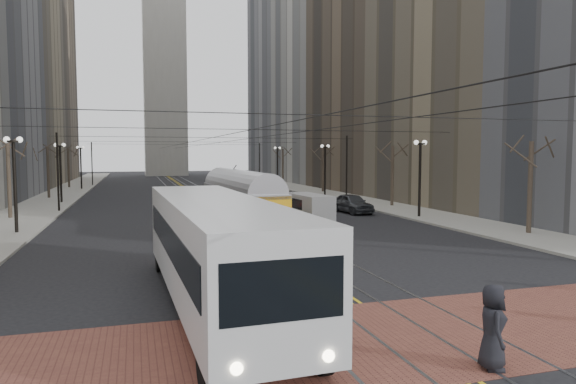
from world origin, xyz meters
TOP-DOWN VIEW (x-y plane):
  - ground at (0.00, 0.00)m, footprint 260.00×260.00m
  - sidewalk_left at (-15.00, 45.00)m, footprint 5.00×140.00m
  - sidewalk_right at (15.00, 45.00)m, footprint 5.00×140.00m
  - crosswalk_band at (0.00, -4.00)m, footprint 25.00×6.00m
  - streetcar_rails at (0.00, 45.00)m, footprint 4.80×130.00m
  - centre_lines at (0.00, 45.00)m, footprint 0.42×130.00m
  - building_left_far at (-25.50, 86.00)m, footprint 16.00×20.00m
  - building_right_mid at (25.50, 46.00)m, footprint 16.00×20.00m
  - building_right_midfar at (27.50, 66.00)m, footprint 20.00×20.00m
  - building_right_far at (25.50, 86.00)m, footprint 16.00×20.00m
  - clock_tower at (0.00, 102.00)m, footprint 12.00×12.00m
  - lamp_posts at (-0.00, 28.75)m, footprint 27.60×57.20m
  - street_trees at (0.00, 35.25)m, footprint 31.68×53.28m
  - trolley_wires at (0.00, 34.83)m, footprint 25.96×120.00m
  - transit_bus at (-4.43, 0.00)m, footprint 3.36×13.88m
  - streetcar at (-0.50, 15.55)m, footprint 2.91×12.75m
  - rear_bus at (1.80, 27.51)m, footprint 3.34×10.34m
  - cargo_van at (4.80, 17.60)m, footprint 2.24×4.78m
  - sedan_grey at (10.26, 22.64)m, footprint 2.34×4.84m
  - sedan_silver at (4.00, 31.91)m, footprint 1.81×4.80m
  - pedestrian_a at (0.84, -6.50)m, footprint 0.95×1.12m

SIDE VIEW (x-z plane):
  - ground at x=0.00m, z-range 0.00..0.00m
  - streetcar_rails at x=0.00m, z-range 0.00..0.01m
  - crosswalk_band at x=0.00m, z-range 0.00..0.01m
  - centre_lines at x=0.00m, z-range 0.01..0.01m
  - sidewalk_left at x=-15.00m, z-range 0.00..0.15m
  - sidewalk_right at x=15.00m, z-range 0.00..0.15m
  - sedan_silver at x=4.00m, z-range 0.00..1.56m
  - sedan_grey at x=10.26m, z-range 0.00..1.59m
  - pedestrian_a at x=0.84m, z-range 0.01..1.95m
  - cargo_van at x=4.80m, z-range 0.00..2.04m
  - rear_bus at x=1.80m, z-range 0.00..2.65m
  - streetcar at x=-0.50m, z-range 0.00..2.98m
  - transit_bus at x=-4.43m, z-range 0.00..3.45m
  - street_trees at x=0.00m, z-range 0.00..5.60m
  - lamp_posts at x=0.00m, z-range 0.00..5.60m
  - trolley_wires at x=0.00m, z-range 0.47..7.07m
  - building_right_mid at x=25.50m, z-range 0.00..34.00m
  - building_left_far at x=-25.50m, z-range 0.00..40.00m
  - building_right_far at x=25.50m, z-range 0.00..40.00m
  - building_right_midfar at x=27.50m, z-range 0.00..52.00m
  - clock_tower at x=0.00m, z-range 2.96..68.96m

